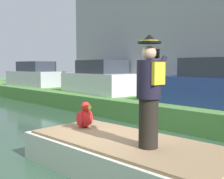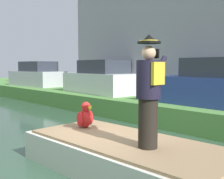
{
  "view_description": "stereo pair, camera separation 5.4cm",
  "coord_description": "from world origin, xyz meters",
  "px_view_note": "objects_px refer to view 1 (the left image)",
  "views": [
    {
      "loc": [
        -3.6,
        -4.08,
        2.06
      ],
      "look_at": [
        -0.01,
        -0.35,
        1.61
      ],
      "focal_mm": 44.03,
      "sensor_mm": 36.0,
      "label": 1
    },
    {
      "loc": [
        -3.56,
        -4.12,
        2.06
      ],
      "look_at": [
        -0.01,
        -0.35,
        1.61
      ],
      "focal_mm": 44.03,
      "sensor_mm": 36.0,
      "label": 2
    }
  ],
  "objects_px": {
    "parrot_plush": "(85,116)",
    "parked_car_white": "(99,79)",
    "boat": "(127,156)",
    "person_pirate": "(149,92)",
    "parked_car_silver": "(35,76)",
    "parked_car_blue": "(215,86)"
  },
  "relations": [
    {
      "from": "parrot_plush",
      "to": "parked_car_white",
      "type": "xyz_separation_m",
      "value": [
        4.67,
        4.85,
        0.48
      ]
    },
    {
      "from": "parked_car_blue",
      "to": "parked_car_silver",
      "type": "height_order",
      "value": "same"
    },
    {
      "from": "parked_car_white",
      "to": "parrot_plush",
      "type": "bearing_deg",
      "value": -133.92
    },
    {
      "from": "parked_car_white",
      "to": "parked_car_silver",
      "type": "relative_size",
      "value": 1.0
    },
    {
      "from": "parked_car_blue",
      "to": "person_pirate",
      "type": "bearing_deg",
      "value": -166.29
    },
    {
      "from": "person_pirate",
      "to": "parked_car_silver",
      "type": "bearing_deg",
      "value": 76.78
    },
    {
      "from": "parrot_plush",
      "to": "parked_car_blue",
      "type": "bearing_deg",
      "value": -8.61
    },
    {
      "from": "boat",
      "to": "person_pirate",
      "type": "distance_m",
      "value": 1.36
    },
    {
      "from": "parrot_plush",
      "to": "parked_car_silver",
      "type": "bearing_deg",
      "value": 66.84
    },
    {
      "from": "parrot_plush",
      "to": "parked_car_silver",
      "type": "height_order",
      "value": "parked_car_silver"
    },
    {
      "from": "parked_car_blue",
      "to": "parked_car_silver",
      "type": "xyz_separation_m",
      "value": [
        0.0,
        11.63,
        0.0
      ]
    },
    {
      "from": "person_pirate",
      "to": "parrot_plush",
      "type": "relative_size",
      "value": 3.25
    },
    {
      "from": "person_pirate",
      "to": "parked_car_silver",
      "type": "height_order",
      "value": "person_pirate"
    },
    {
      "from": "parked_car_blue",
      "to": "parked_car_white",
      "type": "distance_m",
      "value": 5.56
    },
    {
      "from": "person_pirate",
      "to": "parked_car_white",
      "type": "relative_size",
      "value": 0.45
    },
    {
      "from": "person_pirate",
      "to": "boat",
      "type": "bearing_deg",
      "value": 88.88
    },
    {
      "from": "boat",
      "to": "person_pirate",
      "type": "xyz_separation_m",
      "value": [
        -0.08,
        -0.56,
        1.23
      ]
    },
    {
      "from": "parrot_plush",
      "to": "parked_car_blue",
      "type": "xyz_separation_m",
      "value": [
        4.67,
        -0.71,
        0.48
      ]
    },
    {
      "from": "boat",
      "to": "parked_car_blue",
      "type": "bearing_deg",
      "value": 7.47
    },
    {
      "from": "boat",
      "to": "parked_car_silver",
      "type": "relative_size",
      "value": 1.04
    },
    {
      "from": "boat",
      "to": "parked_car_silver",
      "type": "height_order",
      "value": "parked_car_silver"
    },
    {
      "from": "boat",
      "to": "person_pirate",
      "type": "height_order",
      "value": "person_pirate"
    }
  ]
}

